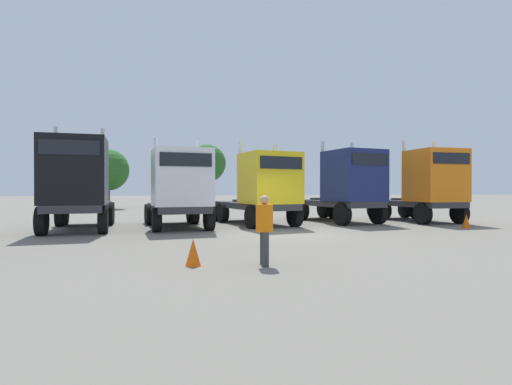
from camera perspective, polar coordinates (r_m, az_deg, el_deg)
The scene contains 12 objects.
ground at distance 15.99m, azimuth 4.85°, elevation -5.89°, with size 200.00×200.00×0.00m, color slate.
semi_truck_black at distance 18.38m, azimuth -23.94°, elevation 1.22°, with size 2.75×6.41×4.45m.
semi_truck_white at distance 18.25m, azimuth -10.72°, elevation 0.60°, with size 2.96×5.93×4.09m.
semi_truck_yellow at distance 19.56m, azimuth 1.01°, elevation 0.55°, with size 3.57×6.47×4.07m.
semi_truck_navy at distance 21.69m, azimuth 12.59°, elevation 0.99°, with size 3.44×6.58×4.34m.
semi_truck_orange at distance 23.33m, azimuth 23.07°, elevation 0.95°, with size 2.56×5.84×4.41m.
visitor_in_hivis at distance 9.38m, azimuth 1.20°, elevation -4.61°, with size 0.44×0.45×1.63m.
traffic_cone_near at distance 20.68m, azimuth 27.54°, elevation -3.61°, with size 0.36×0.36×0.64m, color #F2590C.
traffic_cone_mid at distance 9.49m, azimuth -8.86°, elevation -8.33°, with size 0.36×0.36×0.64m, color #F2590C.
oak_far_left at distance 38.80m, azimuth -20.19°, elevation 3.00°, with size 3.75×3.75×5.40m.
oak_far_centre at distance 34.39m, azimuth -6.92°, elevation 4.08°, with size 3.17×3.17×5.55m.
oak_far_right at distance 41.54m, azimuth 2.29°, elevation 3.37°, with size 3.31×3.31×5.55m.
Camera 1 is at (-5.35, -14.97, 1.77)m, focal length 28.35 mm.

